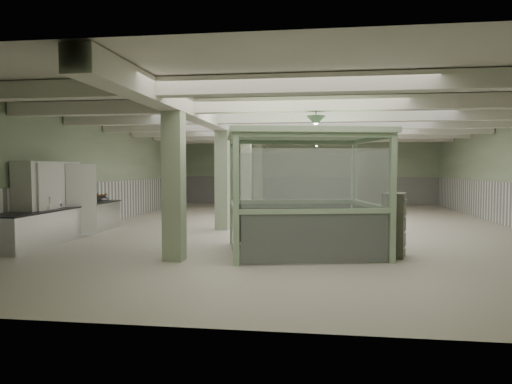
# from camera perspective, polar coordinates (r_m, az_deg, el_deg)

# --- Properties ---
(floor) EXTENTS (20.00, 20.00, 0.00)m
(floor) POSITION_cam_1_polar(r_m,az_deg,el_deg) (15.55, 5.63, -4.35)
(floor) COLOR beige
(floor) RESTS_ON ground
(ceiling) EXTENTS (14.00, 20.00, 0.02)m
(ceiling) POSITION_cam_1_polar(r_m,az_deg,el_deg) (15.51, 5.70, 8.96)
(ceiling) COLOR silver
(ceiling) RESTS_ON wall_back
(wall_back) EXTENTS (14.00, 0.02, 3.60)m
(wall_back) POSITION_cam_1_polar(r_m,az_deg,el_deg) (25.42, 6.45, 2.56)
(wall_back) COLOR #A7BB96
(wall_back) RESTS_ON floor
(wall_front) EXTENTS (14.00, 0.02, 3.60)m
(wall_front) POSITION_cam_1_polar(r_m,az_deg,el_deg) (5.44, 1.99, 1.05)
(wall_front) COLOR #A7BB96
(wall_front) RESTS_ON floor
(wall_left) EXTENTS (0.02, 20.00, 3.60)m
(wall_left) POSITION_cam_1_polar(r_m,az_deg,el_deg) (17.16, -18.42, 2.23)
(wall_left) COLOR #A7BB96
(wall_left) RESTS_ON floor
(wainscot_left) EXTENTS (0.05, 19.90, 1.50)m
(wainscot_left) POSITION_cam_1_polar(r_m,az_deg,el_deg) (17.19, -18.29, -1.27)
(wainscot_left) COLOR white
(wainscot_left) RESTS_ON floor
(wainscot_back) EXTENTS (13.90, 0.05, 1.50)m
(wainscot_back) POSITION_cam_1_polar(r_m,az_deg,el_deg) (25.43, 6.43, 0.20)
(wainscot_back) COLOR white
(wainscot_back) RESTS_ON floor
(girder) EXTENTS (0.45, 19.90, 0.40)m
(girder) POSITION_cam_1_polar(r_m,az_deg,el_deg) (15.77, -3.52, 8.07)
(girder) COLOR silver
(girder) RESTS_ON ceiling
(beam_a) EXTENTS (13.90, 0.35, 0.32)m
(beam_a) POSITION_cam_1_polar(r_m,az_deg,el_deg) (8.06, 3.81, 13.25)
(beam_a) COLOR silver
(beam_a) RESTS_ON ceiling
(beam_b) EXTENTS (13.90, 0.35, 0.32)m
(beam_b) POSITION_cam_1_polar(r_m,az_deg,el_deg) (10.53, 4.74, 10.82)
(beam_b) COLOR silver
(beam_b) RESTS_ON ceiling
(beam_c) EXTENTS (13.90, 0.35, 0.32)m
(beam_c) POSITION_cam_1_polar(r_m,az_deg,el_deg) (13.00, 5.31, 9.32)
(beam_c) COLOR silver
(beam_c) RESTS_ON ceiling
(beam_d) EXTENTS (13.90, 0.35, 0.32)m
(beam_d) POSITION_cam_1_polar(r_m,az_deg,el_deg) (15.49, 5.69, 8.30)
(beam_d) COLOR silver
(beam_d) RESTS_ON ceiling
(beam_e) EXTENTS (13.90, 0.35, 0.32)m
(beam_e) POSITION_cam_1_polar(r_m,az_deg,el_deg) (17.98, 5.97, 7.56)
(beam_e) COLOR silver
(beam_e) RESTS_ON ceiling
(beam_f) EXTENTS (13.90, 0.35, 0.32)m
(beam_f) POSITION_cam_1_polar(r_m,az_deg,el_deg) (20.47, 6.18, 7.00)
(beam_f) COLOR silver
(beam_f) RESTS_ON ceiling
(beam_g) EXTENTS (13.90, 0.35, 0.32)m
(beam_g) POSITION_cam_1_polar(r_m,az_deg,el_deg) (22.97, 6.34, 6.56)
(beam_g) COLOR silver
(beam_g) RESTS_ON ceiling
(column_a) EXTENTS (0.42, 0.42, 3.60)m
(column_a) POSITION_cam_1_polar(r_m,az_deg,el_deg) (9.89, -10.23, 1.88)
(column_a) COLOR #A1B28F
(column_a) RESTS_ON floor
(column_b) EXTENTS (0.42, 0.42, 3.60)m
(column_b) POSITION_cam_1_polar(r_m,az_deg,el_deg) (14.73, -4.25, 2.27)
(column_b) COLOR #A1B28F
(column_b) RESTS_ON floor
(column_c) EXTENTS (0.42, 0.42, 3.60)m
(column_c) POSITION_cam_1_polar(r_m,az_deg,el_deg) (19.65, -1.24, 2.46)
(column_c) COLOR #A1B28F
(column_c) RESTS_ON floor
(column_d) EXTENTS (0.42, 0.42, 3.60)m
(column_d) POSITION_cam_1_polar(r_m,az_deg,el_deg) (23.61, 0.26, 2.55)
(column_d) COLOR #A1B28F
(column_d) RESTS_ON floor
(pendant_front) EXTENTS (0.44, 0.44, 0.22)m
(pendant_front) POSITION_cam_1_polar(r_m,az_deg,el_deg) (10.47, 7.50, 8.81)
(pendant_front) COLOR #314131
(pendant_front) RESTS_ON ceiling
(pendant_mid) EXTENTS (0.44, 0.44, 0.22)m
(pendant_mid) POSITION_cam_1_polar(r_m,az_deg,el_deg) (15.95, 7.55, 6.80)
(pendant_mid) COLOR #314131
(pendant_mid) RESTS_ON ceiling
(pendant_back) EXTENTS (0.44, 0.44, 0.22)m
(pendant_back) POSITION_cam_1_polar(r_m,az_deg,el_deg) (20.94, 7.58, 5.89)
(pendant_back) COLOR #314131
(pendant_back) RESTS_ON ceiling
(prep_counter) EXTENTS (0.96, 5.49, 0.91)m
(prep_counter) POSITION_cam_1_polar(r_m,az_deg,el_deg) (13.96, -22.92, -3.51)
(prep_counter) COLOR silver
(prep_counter) RESTS_ON floor
(pitcher_near) EXTENTS (0.28, 0.30, 0.30)m
(pitcher_near) POSITION_cam_1_polar(r_m,az_deg,el_deg) (13.51, -23.47, -1.21)
(pitcher_near) COLOR silver
(pitcher_near) RESTS_ON prep_counter
(pitcher_far) EXTENTS (0.25, 0.27, 0.28)m
(pitcher_far) POSITION_cam_1_polar(r_m,az_deg,el_deg) (13.18, -25.18, -1.39)
(pitcher_far) COLOR silver
(pitcher_far) RESTS_ON prep_counter
(veg_colander) EXTENTS (0.65, 0.65, 0.23)m
(veg_colander) POSITION_cam_1_polar(r_m,az_deg,el_deg) (16.10, -18.84, -0.62)
(veg_colander) COLOR #45454A
(veg_colander) RESTS_ON prep_counter
(orange_bowl) EXTENTS (0.33, 0.33, 0.09)m
(orange_bowl) POSITION_cam_1_polar(r_m,az_deg,el_deg) (12.91, -25.02, -1.90)
(orange_bowl) COLOR #B2B2B7
(orange_bowl) RESTS_ON prep_counter
(walkin_cooler) EXTENTS (1.03, 2.31, 2.12)m
(walkin_cooler) POSITION_cam_1_polar(r_m,az_deg,el_deg) (13.51, -24.39, -1.19)
(walkin_cooler) COLOR white
(walkin_cooler) RESTS_ON floor
(guard_booth) EXTENTS (4.06, 3.64, 2.83)m
(guard_booth) POSITION_cam_1_polar(r_m,az_deg,el_deg) (10.72, 5.95, 2.45)
(guard_booth) COLOR #A6C69F
(guard_booth) RESTS_ON floor
(filing_cabinet) EXTENTS (0.62, 0.76, 1.43)m
(filing_cabinet) POSITION_cam_1_polar(r_m,az_deg,el_deg) (10.68, 16.87, -3.95)
(filing_cabinet) COLOR #57594A
(filing_cabinet) RESTS_ON floor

